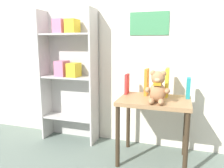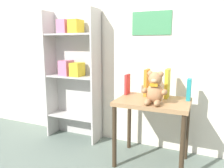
% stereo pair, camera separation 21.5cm
% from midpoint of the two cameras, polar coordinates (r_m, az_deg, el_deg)
% --- Properties ---
extents(wall_back, '(4.80, 0.07, 2.50)m').
position_cam_midpoint_polar(wall_back, '(2.36, 10.89, 13.78)').
color(wall_back, silver).
rests_on(wall_back, ground_plane).
extents(bookshelf_side, '(0.63, 0.23, 1.47)m').
position_cam_midpoint_polar(bookshelf_side, '(2.54, -7.55, 3.73)').
color(bookshelf_side, '#BCB7B2').
rests_on(bookshelf_side, ground_plane).
extents(display_table, '(0.64, 0.47, 0.61)m').
position_cam_midpoint_polar(display_table, '(2.04, 13.59, -6.69)').
color(display_table, '#9E754C').
rests_on(display_table, ground_plane).
extents(teddy_bear, '(0.21, 0.19, 0.28)m').
position_cam_midpoint_polar(teddy_bear, '(1.87, 14.34, -1.29)').
color(teddy_bear, '#A8754C').
rests_on(teddy_bear, display_table).
extents(book_standing_red, '(0.03, 0.11, 0.20)m').
position_cam_midpoint_polar(book_standing_red, '(2.18, 6.85, -0.08)').
color(book_standing_red, red).
rests_on(book_standing_red, display_table).
extents(book_standing_orange, '(0.03, 0.13, 0.26)m').
position_cam_midpoint_polar(book_standing_orange, '(2.14, 11.94, 0.36)').
color(book_standing_orange, orange).
rests_on(book_standing_orange, display_table).
extents(book_standing_yellow, '(0.03, 0.15, 0.27)m').
position_cam_midpoint_polar(book_standing_yellow, '(2.11, 17.11, 0.14)').
color(book_standing_yellow, gold).
rests_on(book_standing_yellow, display_table).
extents(book_standing_teal, '(0.03, 0.10, 0.19)m').
position_cam_midpoint_polar(book_standing_teal, '(2.09, 22.28, -1.36)').
color(book_standing_teal, teal).
rests_on(book_standing_teal, display_table).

